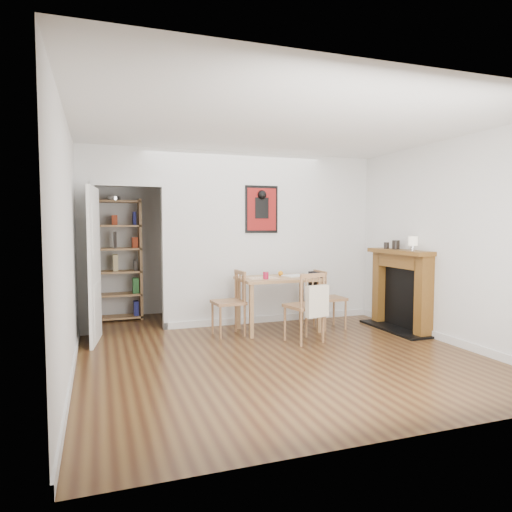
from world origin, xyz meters
name	(u,v)px	position (x,y,z in m)	size (l,w,h in m)	color
ground	(268,347)	(0.00, 0.00, 0.00)	(5.20, 5.20, 0.00)	brown
room_shell	(243,239)	(0.10, 1.34, 1.30)	(5.20, 5.20, 5.20)	silver
dining_table	(278,284)	(0.45, 0.77, 0.68)	(1.13, 0.72, 0.77)	#A9814F
chair_left	(228,303)	(-0.30, 0.72, 0.45)	(0.48, 0.48, 0.89)	#9C6A48
chair_right	(329,298)	(1.20, 0.66, 0.45)	(0.50, 0.44, 0.86)	#9C6A48
chair_front	(305,307)	(0.53, 0.06, 0.46)	(0.54, 0.59, 0.91)	#9C6A48
bookshelf	(115,261)	(-1.72, 2.30, 0.95)	(0.81, 0.32, 1.92)	#A9814F
fireplace	(401,287)	(2.16, 0.25, 0.62)	(0.45, 1.25, 1.16)	brown
red_glass	(266,275)	(0.20, 0.62, 0.82)	(0.08, 0.08, 0.10)	maroon
orange_fruit	(281,273)	(0.55, 0.92, 0.81)	(0.07, 0.07, 0.07)	orange
placemat	(263,278)	(0.21, 0.76, 0.77)	(0.41, 0.31, 0.00)	beige
notebook	(295,276)	(0.72, 0.80, 0.78)	(0.33, 0.24, 0.02)	silver
mantel_lamp	(413,242)	(2.10, -0.05, 1.28)	(0.13, 0.13, 0.20)	silver
ceramic_jar_a	(396,245)	(2.14, 0.38, 1.23)	(0.11, 0.11, 0.13)	black
ceramic_jar_b	(386,245)	(2.09, 0.54, 1.21)	(0.08, 0.08, 0.10)	black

